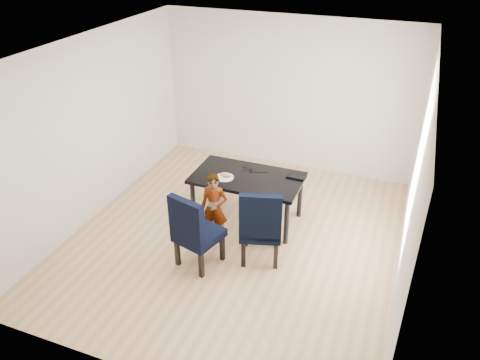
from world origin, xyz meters
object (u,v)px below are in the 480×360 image
at_px(chair_right, 261,223).
at_px(child, 214,209).
at_px(dining_table, 247,198).
at_px(laptop, 297,176).
at_px(chair_left, 199,229).
at_px(plate, 225,177).

relative_size(chair_right, child, 1.05).
height_order(dining_table, laptop, laptop).
bearing_deg(chair_left, plate, 108.87).
height_order(plate, laptop, laptop).
bearing_deg(plate, laptop, 23.30).
relative_size(dining_table, chair_right, 1.43).
bearing_deg(chair_right, child, 153.88).
height_order(chair_right, child, chair_right).
xyz_separation_m(chair_left, chair_right, (0.71, 0.40, 0.02)).
xyz_separation_m(dining_table, plate, (-0.29, -0.15, 0.38)).
distance_m(chair_left, chair_right, 0.82).
height_order(chair_left, child, chair_left).
height_order(chair_right, laptop, chair_right).
xyz_separation_m(chair_right, laptop, (0.20, 1.05, 0.20)).
height_order(child, laptop, child).
relative_size(chair_left, plate, 4.17).
bearing_deg(laptop, chair_right, 81.54).
relative_size(dining_table, laptop, 5.31).
bearing_deg(dining_table, chair_right, -58.41).
bearing_deg(plate, dining_table, 27.42).
relative_size(dining_table, child, 1.51).
bearing_deg(chair_right, plate, 124.93).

